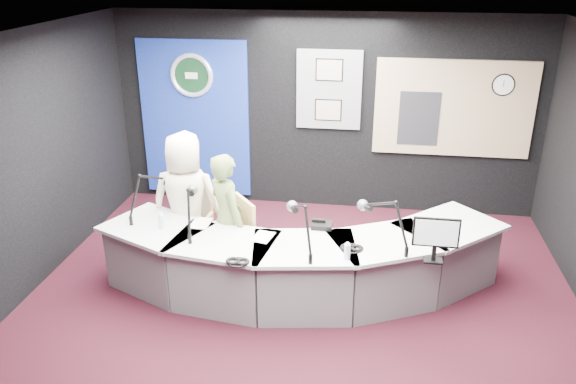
# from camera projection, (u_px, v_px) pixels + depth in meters

# --- Properties ---
(ground) EXTENTS (6.00, 6.00, 0.00)m
(ground) POSITION_uv_depth(u_px,v_px,m) (296.00, 321.00, 5.96)
(ground) COLOR black
(ground) RESTS_ON ground
(ceiling) EXTENTS (6.00, 6.00, 0.02)m
(ceiling) POSITION_uv_depth(u_px,v_px,m) (297.00, 44.00, 4.88)
(ceiling) COLOR silver
(ceiling) RESTS_ON ground
(wall_back) EXTENTS (6.00, 0.02, 2.80)m
(wall_back) POSITION_uv_depth(u_px,v_px,m) (325.00, 114.00, 8.16)
(wall_back) COLOR black
(wall_back) RESTS_ON ground
(wall_left) EXTENTS (0.02, 6.00, 2.80)m
(wall_left) POSITION_uv_depth(u_px,v_px,m) (3.00, 179.00, 5.83)
(wall_left) COLOR black
(wall_left) RESTS_ON ground
(broadcast_desk) EXTENTS (4.50, 1.90, 0.75)m
(broadcast_desk) POSITION_uv_depth(u_px,v_px,m) (298.00, 262.00, 6.33)
(broadcast_desk) COLOR #BABDBE
(broadcast_desk) RESTS_ON ground
(backdrop_panel) EXTENTS (1.60, 0.05, 2.30)m
(backdrop_panel) POSITION_uv_depth(u_px,v_px,m) (195.00, 119.00, 8.45)
(backdrop_panel) COLOR navy
(backdrop_panel) RESTS_ON wall_back
(agency_seal) EXTENTS (0.63, 0.07, 0.63)m
(agency_seal) POSITION_uv_depth(u_px,v_px,m) (191.00, 76.00, 8.16)
(agency_seal) COLOR silver
(agency_seal) RESTS_ON backdrop_panel
(seal_center) EXTENTS (0.48, 0.01, 0.48)m
(seal_center) POSITION_uv_depth(u_px,v_px,m) (192.00, 75.00, 8.16)
(seal_center) COLOR black
(seal_center) RESTS_ON backdrop_panel
(pinboard) EXTENTS (0.90, 0.04, 1.10)m
(pinboard) POSITION_uv_depth(u_px,v_px,m) (329.00, 90.00, 7.99)
(pinboard) COLOR slate
(pinboard) RESTS_ON wall_back
(framed_photo_upper) EXTENTS (0.34, 0.02, 0.27)m
(framed_photo_upper) POSITION_uv_depth(u_px,v_px,m) (329.00, 70.00, 7.85)
(framed_photo_upper) COLOR gray
(framed_photo_upper) RESTS_ON pinboard
(framed_photo_lower) EXTENTS (0.34, 0.02, 0.27)m
(framed_photo_lower) POSITION_uv_depth(u_px,v_px,m) (328.00, 110.00, 8.07)
(framed_photo_lower) COLOR gray
(framed_photo_lower) RESTS_ON pinboard
(booth_window_frame) EXTENTS (2.12, 0.06, 1.32)m
(booth_window_frame) POSITION_uv_depth(u_px,v_px,m) (453.00, 109.00, 7.83)
(booth_window_frame) COLOR tan
(booth_window_frame) RESTS_ON wall_back
(booth_glow) EXTENTS (2.00, 0.02, 1.20)m
(booth_glow) POSITION_uv_depth(u_px,v_px,m) (453.00, 109.00, 7.82)
(booth_glow) COLOR #FFDDA1
(booth_glow) RESTS_ON booth_window_frame
(equipment_rack) EXTENTS (0.55, 0.02, 0.75)m
(equipment_rack) POSITION_uv_depth(u_px,v_px,m) (419.00, 119.00, 7.93)
(equipment_rack) COLOR black
(equipment_rack) RESTS_ON booth_window_frame
(wall_clock) EXTENTS (0.28, 0.01, 0.28)m
(wall_clock) POSITION_uv_depth(u_px,v_px,m) (503.00, 85.00, 7.59)
(wall_clock) COLOR white
(wall_clock) RESTS_ON booth_window_frame
(armchair_left) EXTENTS (0.58, 0.58, 1.01)m
(armchair_left) POSITION_uv_depth(u_px,v_px,m) (188.00, 228.00, 6.80)
(armchair_left) COLOR tan
(armchair_left) RESTS_ON ground
(armchair_right) EXTENTS (0.83, 0.83, 1.06)m
(armchair_right) POSITION_uv_depth(u_px,v_px,m) (228.00, 238.00, 6.53)
(armchair_right) COLOR tan
(armchair_right) RESTS_ON ground
(draped_jacket) EXTENTS (0.50, 0.11, 0.70)m
(draped_jacket) POSITION_uv_depth(u_px,v_px,m) (192.00, 211.00, 6.99)
(draped_jacket) COLOR #666256
(draped_jacket) RESTS_ON armchair_left
(person_man) EXTENTS (0.86, 0.59, 1.68)m
(person_man) POSITION_uv_depth(u_px,v_px,m) (186.00, 202.00, 6.67)
(person_man) COLOR #F2DEC2
(person_man) RESTS_ON ground
(person_woman) EXTENTS (0.65, 0.66, 1.53)m
(person_woman) POSITION_uv_depth(u_px,v_px,m) (227.00, 219.00, 6.44)
(person_woman) COLOR #5E723C
(person_woman) RESTS_ON ground
(computer_monitor) EXTENTS (0.46, 0.03, 0.31)m
(computer_monitor) POSITION_uv_depth(u_px,v_px,m) (436.00, 232.00, 5.47)
(computer_monitor) COLOR black
(computer_monitor) RESTS_ON broadcast_desk
(desk_phone) EXTENTS (0.22, 0.18, 0.06)m
(desk_phone) POSITION_uv_depth(u_px,v_px,m) (322.00, 225.00, 6.27)
(desk_phone) COLOR black
(desk_phone) RESTS_ON broadcast_desk
(headphones_near) EXTENTS (0.23, 0.23, 0.04)m
(headphones_near) POSITION_uv_depth(u_px,v_px,m) (352.00, 248.00, 5.81)
(headphones_near) COLOR black
(headphones_near) RESTS_ON broadcast_desk
(headphones_far) EXTENTS (0.21, 0.21, 0.04)m
(headphones_far) POSITION_uv_depth(u_px,v_px,m) (238.00, 261.00, 5.56)
(headphones_far) COLOR black
(headphones_far) RESTS_ON broadcast_desk
(paper_stack) EXTENTS (0.20, 0.29, 0.00)m
(paper_stack) POSITION_uv_depth(u_px,v_px,m) (201.00, 223.00, 6.37)
(paper_stack) COLOR white
(paper_stack) RESTS_ON broadcast_desk
(notepad) EXTENTS (0.24, 0.30, 0.00)m
(notepad) POSITION_uv_depth(u_px,v_px,m) (263.00, 237.00, 6.07)
(notepad) COLOR white
(notepad) RESTS_ON broadcast_desk
(boom_mic_a) EXTENTS (0.41, 0.67, 0.60)m
(boom_mic_a) POSITION_uv_depth(u_px,v_px,m) (150.00, 191.00, 6.45)
(boom_mic_a) COLOR black
(boom_mic_a) RESTS_ON broadcast_desk
(boom_mic_b) EXTENTS (0.26, 0.72, 0.60)m
(boom_mic_b) POSITION_uv_depth(u_px,v_px,m) (190.00, 204.00, 6.11)
(boom_mic_b) COLOR black
(boom_mic_b) RESTS_ON broadcast_desk
(boom_mic_c) EXTENTS (0.38, 0.68, 0.60)m
(boom_mic_c) POSITION_uv_depth(u_px,v_px,m) (301.00, 222.00, 5.71)
(boom_mic_c) COLOR black
(boom_mic_c) RESTS_ON broadcast_desk
(boom_mic_d) EXTENTS (0.57, 0.54, 0.60)m
(boom_mic_d) POSITION_uv_depth(u_px,v_px,m) (385.00, 218.00, 5.79)
(boom_mic_d) COLOR black
(boom_mic_d) RESTS_ON broadcast_desk
(water_bottles) EXTENTS (3.08, 0.47, 0.18)m
(water_bottles) POSITION_uv_depth(u_px,v_px,m) (298.00, 238.00, 5.86)
(water_bottles) COLOR silver
(water_bottles) RESTS_ON broadcast_desk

